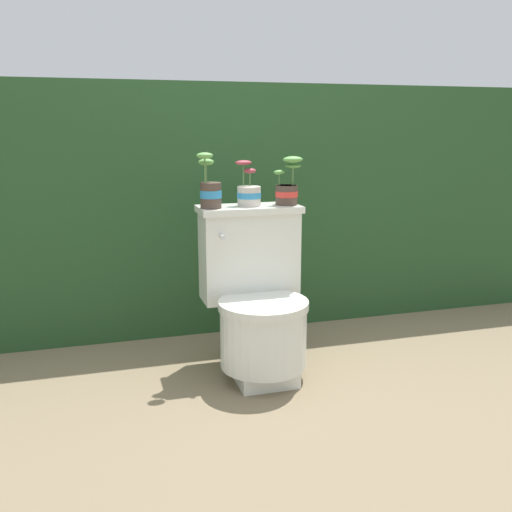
{
  "coord_description": "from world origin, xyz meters",
  "views": [
    {
      "loc": [
        -0.71,
        -2.34,
        1.12
      ],
      "look_at": [
        -0.01,
        0.08,
        0.55
      ],
      "focal_mm": 40.0,
      "sensor_mm": 36.0,
      "label": 1
    }
  ],
  "objects_px": {
    "toilet": "(257,298)",
    "potted_plant_middle": "(287,188)",
    "potted_plant_midleft": "(249,193)",
    "potted_plant_left": "(210,190)"
  },
  "relations": [
    {
      "from": "toilet",
      "to": "potted_plant_left",
      "type": "bearing_deg",
      "value": 150.61
    },
    {
      "from": "potted_plant_midleft",
      "to": "potted_plant_middle",
      "type": "height_order",
      "value": "potted_plant_middle"
    },
    {
      "from": "toilet",
      "to": "potted_plant_middle",
      "type": "relative_size",
      "value": 3.37
    },
    {
      "from": "toilet",
      "to": "potted_plant_midleft",
      "type": "height_order",
      "value": "potted_plant_midleft"
    },
    {
      "from": "toilet",
      "to": "potted_plant_left",
      "type": "relative_size",
      "value": 3.05
    },
    {
      "from": "toilet",
      "to": "potted_plant_middle",
      "type": "bearing_deg",
      "value": 32.79
    },
    {
      "from": "potted_plant_midleft",
      "to": "potted_plant_middle",
      "type": "distance_m",
      "value": 0.19
    },
    {
      "from": "potted_plant_left",
      "to": "potted_plant_midleft",
      "type": "height_order",
      "value": "potted_plant_left"
    },
    {
      "from": "potted_plant_left",
      "to": "potted_plant_middle",
      "type": "relative_size",
      "value": 1.1
    },
    {
      "from": "toilet",
      "to": "potted_plant_left",
      "type": "xyz_separation_m",
      "value": [
        -0.19,
        0.11,
        0.49
      ]
    }
  ]
}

